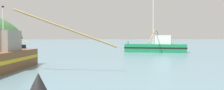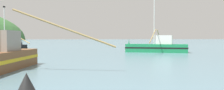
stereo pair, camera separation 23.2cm
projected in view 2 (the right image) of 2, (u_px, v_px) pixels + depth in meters
fishing_boat_green at (157, 47)px, 36.45m from camera, size 8.59×12.11×7.81m
fishing_boat_black at (3, 48)px, 35.99m from camera, size 8.14×7.02×6.46m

